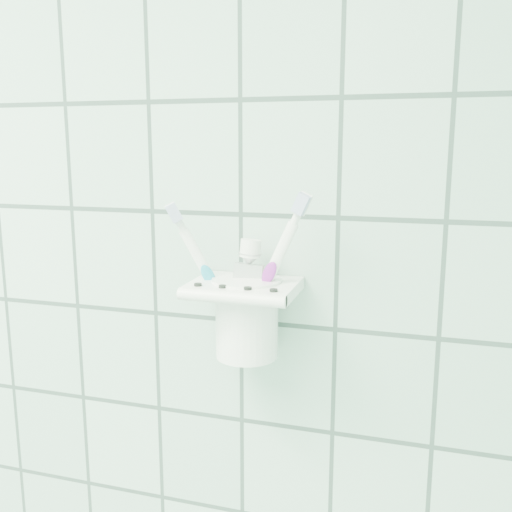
{
  "coord_description": "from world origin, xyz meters",
  "views": [
    {
      "loc": [
        0.84,
        0.52,
        1.48
      ],
      "look_at": [
        0.67,
        1.1,
        1.36
      ],
      "focal_mm": 40.0,
      "sensor_mm": 36.0,
      "label": 1
    }
  ],
  "objects_px": {
    "holder_bracket": "(244,289)",
    "toothbrush_blue": "(255,265)",
    "toothbrush_orange": "(236,263)",
    "toothpaste_tube": "(241,287)",
    "cup": "(247,314)",
    "toothbrush_pink": "(245,266)"
  },
  "relations": [
    {
      "from": "holder_bracket",
      "to": "toothbrush_blue",
      "type": "bearing_deg",
      "value": 56.56
    },
    {
      "from": "toothbrush_orange",
      "to": "toothpaste_tube",
      "type": "height_order",
      "value": "toothbrush_orange"
    },
    {
      "from": "cup",
      "to": "toothbrush_orange",
      "type": "xyz_separation_m",
      "value": [
        -0.01,
        0.0,
        0.06
      ]
    },
    {
      "from": "cup",
      "to": "holder_bracket",
      "type": "bearing_deg",
      "value": -112.12
    },
    {
      "from": "holder_bracket",
      "to": "toothbrush_blue",
      "type": "relative_size",
      "value": 0.62
    },
    {
      "from": "toothbrush_orange",
      "to": "toothpaste_tube",
      "type": "relative_size",
      "value": 1.5
    },
    {
      "from": "cup",
      "to": "toothbrush_pink",
      "type": "relative_size",
      "value": 0.5
    },
    {
      "from": "holder_bracket",
      "to": "toothpaste_tube",
      "type": "bearing_deg",
      "value": 143.83
    },
    {
      "from": "holder_bracket",
      "to": "cup",
      "type": "xyz_separation_m",
      "value": [
        0.0,
        0.0,
        -0.03
      ]
    },
    {
      "from": "cup",
      "to": "toothpaste_tube",
      "type": "xyz_separation_m",
      "value": [
        -0.01,
        0.0,
        0.03
      ]
    },
    {
      "from": "toothbrush_orange",
      "to": "toothbrush_pink",
      "type": "bearing_deg",
      "value": 59.99
    },
    {
      "from": "toothbrush_pink",
      "to": "holder_bracket",
      "type": "bearing_deg",
      "value": -104.61
    },
    {
      "from": "holder_bracket",
      "to": "toothpaste_tube",
      "type": "distance_m",
      "value": 0.01
    },
    {
      "from": "holder_bracket",
      "to": "toothbrush_blue",
      "type": "height_order",
      "value": "toothbrush_blue"
    },
    {
      "from": "toothbrush_blue",
      "to": "toothpaste_tube",
      "type": "relative_size",
      "value": 1.45
    },
    {
      "from": "toothpaste_tube",
      "to": "toothbrush_orange",
      "type": "bearing_deg",
      "value": 146.75
    },
    {
      "from": "holder_bracket",
      "to": "cup",
      "type": "distance_m",
      "value": 0.03
    },
    {
      "from": "holder_bracket",
      "to": "toothbrush_orange",
      "type": "xyz_separation_m",
      "value": [
        -0.01,
        0.01,
        0.03
      ]
    },
    {
      "from": "toothbrush_pink",
      "to": "toothpaste_tube",
      "type": "height_order",
      "value": "toothbrush_pink"
    },
    {
      "from": "holder_bracket",
      "to": "toothbrush_orange",
      "type": "relative_size",
      "value": 0.61
    },
    {
      "from": "cup",
      "to": "toothbrush_orange",
      "type": "relative_size",
      "value": 0.47
    },
    {
      "from": "toothbrush_pink",
      "to": "toothbrush_orange",
      "type": "height_order",
      "value": "toothbrush_orange"
    }
  ]
}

